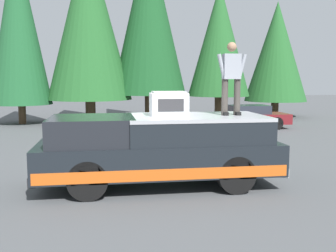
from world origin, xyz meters
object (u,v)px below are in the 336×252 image
object	(u,v)px
compressor_unit	(169,104)
person_on_truck_bed	(231,76)
pickup_truck	(159,149)
parked_car_maroon	(247,117)

from	to	relation	value
compressor_unit	person_on_truck_bed	bearing A→B (deg)	-94.28
compressor_unit	pickup_truck	bearing A→B (deg)	105.29
person_on_truck_bed	parked_car_maroon	distance (m)	10.94
compressor_unit	person_on_truck_bed	xyz separation A→B (m)	(-0.11, -1.46, 0.62)
parked_car_maroon	pickup_truck	bearing A→B (deg)	149.74
pickup_truck	compressor_unit	bearing A→B (deg)	-74.71
person_on_truck_bed	compressor_unit	bearing A→B (deg)	85.72
compressor_unit	parked_car_maroon	bearing A→B (deg)	-29.37
pickup_truck	parked_car_maroon	bearing A→B (deg)	-30.26
person_on_truck_bed	pickup_truck	bearing A→B (deg)	88.54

